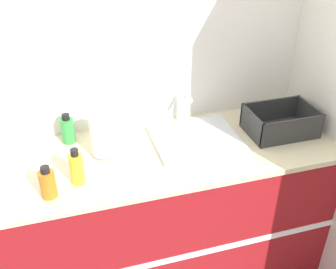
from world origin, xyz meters
name	(u,v)px	position (x,y,z in m)	size (l,w,h in m)	color
wall_back	(127,64)	(0.00, 0.70, 1.30)	(4.51, 0.06, 2.60)	silver
wall_right	(332,67)	(1.09, 0.33, 1.30)	(0.06, 2.67, 2.60)	beige
counter_cabinet	(146,218)	(0.00, 0.33, 0.46)	(2.14, 0.69, 0.93)	maroon
sink	(195,137)	(0.31, 0.40, 0.94)	(0.48, 0.42, 0.21)	silver
paper_towel_roll	(102,135)	(-0.20, 0.39, 1.05)	(0.13, 0.13, 0.24)	#4C4C51
dish_rack	(280,124)	(0.81, 0.33, 0.98)	(0.38, 0.27, 0.15)	#2D2D2D
bottle_yellow	(77,168)	(-0.36, 0.19, 1.01)	(0.07, 0.07, 0.19)	yellow
bottle_green	(68,130)	(-0.37, 0.57, 1.00)	(0.07, 0.07, 0.17)	#2D8C3D
bottle_amber	(48,183)	(-0.50, 0.12, 1.00)	(0.07, 0.07, 0.16)	#B26B19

